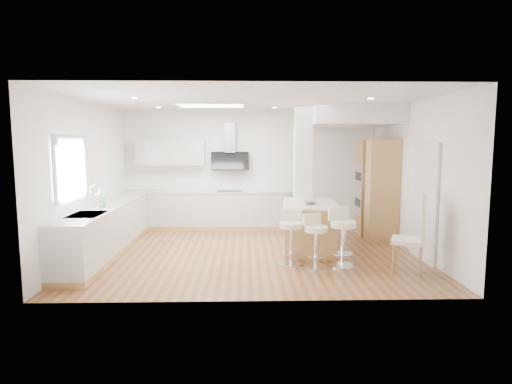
{
  "coord_description": "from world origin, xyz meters",
  "views": [
    {
      "loc": [
        -0.15,
        -7.86,
        2.07
      ],
      "look_at": [
        0.07,
        0.4,
        1.09
      ],
      "focal_mm": 30.0,
      "sensor_mm": 36.0,
      "label": 1
    }
  ],
  "objects_px": {
    "peninsula": "(310,226)",
    "bar_stool_b": "(316,238)",
    "bar_stool_c": "(342,234)",
    "dining_chair": "(416,231)",
    "bar_stool_a": "(291,234)"
  },
  "relations": [
    {
      "from": "peninsula",
      "to": "bar_stool_b",
      "type": "bearing_deg",
      "value": -87.26
    },
    {
      "from": "bar_stool_c",
      "to": "peninsula",
      "type": "bearing_deg",
      "value": 91.04
    },
    {
      "from": "bar_stool_a",
      "to": "peninsula",
      "type": "bearing_deg",
      "value": 68.71
    },
    {
      "from": "bar_stool_c",
      "to": "dining_chair",
      "type": "distance_m",
      "value": 1.14
    },
    {
      "from": "bar_stool_c",
      "to": "bar_stool_b",
      "type": "bearing_deg",
      "value": 165.01
    },
    {
      "from": "peninsula",
      "to": "dining_chair",
      "type": "xyz_separation_m",
      "value": [
        1.44,
        -1.48,
        0.21
      ]
    },
    {
      "from": "bar_stool_a",
      "to": "bar_stool_c",
      "type": "relative_size",
      "value": 0.94
    },
    {
      "from": "peninsula",
      "to": "bar_stool_b",
      "type": "distance_m",
      "value": 1.11
    },
    {
      "from": "bar_stool_a",
      "to": "bar_stool_b",
      "type": "bearing_deg",
      "value": -18.4
    },
    {
      "from": "bar_stool_c",
      "to": "dining_chair",
      "type": "bearing_deg",
      "value": -38.72
    },
    {
      "from": "bar_stool_a",
      "to": "bar_stool_c",
      "type": "distance_m",
      "value": 0.84
    },
    {
      "from": "peninsula",
      "to": "bar_stool_c",
      "type": "relative_size",
      "value": 1.64
    },
    {
      "from": "bar_stool_a",
      "to": "dining_chair",
      "type": "relative_size",
      "value": 0.73
    },
    {
      "from": "peninsula",
      "to": "bar_stool_b",
      "type": "relative_size",
      "value": 1.83
    },
    {
      "from": "peninsula",
      "to": "dining_chair",
      "type": "bearing_deg",
      "value": -39.38
    }
  ]
}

